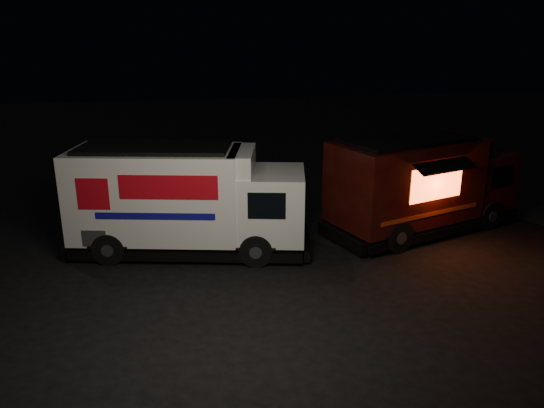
{
  "coord_description": "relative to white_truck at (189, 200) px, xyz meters",
  "views": [
    {
      "loc": [
        -2.51,
        -12.7,
        6.22
      ],
      "look_at": [
        0.53,
        2.0,
        1.35
      ],
      "focal_mm": 35.0,
      "sensor_mm": 36.0,
      "label": 1
    }
  ],
  "objects": [
    {
      "name": "ground",
      "position": [
        1.89,
        -2.18,
        -1.59
      ],
      "size": [
        80.0,
        80.0,
        0.0
      ],
      "primitive_type": "plane",
      "color": "black",
      "rests_on": "ground"
    },
    {
      "name": "red_truck",
      "position": [
        7.58,
        0.31,
        -0.02
      ],
      "size": [
        7.18,
        4.4,
        3.14
      ],
      "primitive_type": null,
      "rotation": [
        0.0,
        0.0,
        0.31
      ],
      "color": "#351009",
      "rests_on": "ground"
    },
    {
      "name": "white_truck",
      "position": [
        0.0,
        0.0,
        0.0
      ],
      "size": [
        7.38,
        3.97,
        3.18
      ],
      "primitive_type": null,
      "rotation": [
        0.0,
        0.0,
        -0.24
      ],
      "color": "silver",
      "rests_on": "ground"
    }
  ]
}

